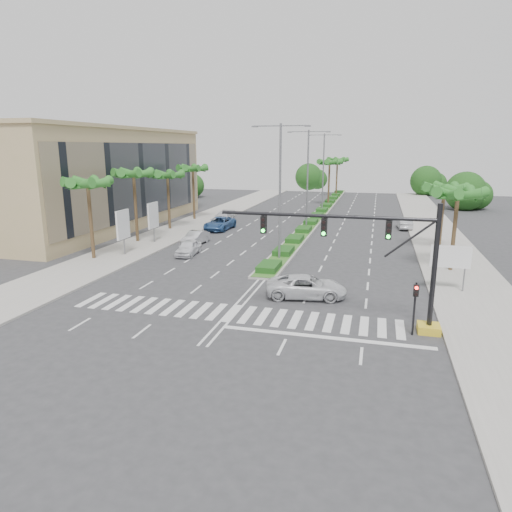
{
  "coord_description": "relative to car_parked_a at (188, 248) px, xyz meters",
  "views": [
    {
      "loc": [
        8.31,
        -25.38,
        10.07
      ],
      "look_at": [
        0.74,
        3.05,
        3.0
      ],
      "focal_mm": 32.0,
      "sensor_mm": 36.0,
      "label": 1
    }
  ],
  "objects": [
    {
      "name": "palm_median_a",
      "position": [
        8.8,
        41.12,
        6.47
      ],
      "size": [
        4.57,
        4.68,
        8.05
      ],
      "color": "brown",
      "rests_on": "ground"
    },
    {
      "name": "car_parked_a",
      "position": [
        0.0,
        0.0,
        0.0
      ],
      "size": [
        2.01,
        4.27,
        1.41
      ],
      "primitive_type": "imported",
      "rotation": [
        0.0,
        0.0,
        0.08
      ],
      "color": "silver",
      "rests_on": "ground"
    },
    {
      "name": "streetlight_far",
      "position": [
        8.8,
        32.12,
        6.1
      ],
      "size": [
        5.1,
        0.25,
        12.0
      ],
      "color": "slate",
      "rests_on": "ground"
    },
    {
      "name": "car_parked_d",
      "position": [
        -2.97,
        18.85,
        0.03
      ],
      "size": [
        2.07,
        5.1,
        1.48
      ],
      "primitive_type": "imported",
      "rotation": [
        0.0,
        0.0,
        -0.0
      ],
      "color": "silver",
      "rests_on": "ground"
    },
    {
      "name": "streetlight_mid",
      "position": [
        8.8,
        16.12,
        6.1
      ],
      "size": [
        5.1,
        0.25,
        12.0
      ],
      "color": "slate",
      "rests_on": "ground"
    },
    {
      "name": "streetlight_near",
      "position": [
        8.8,
        0.12,
        6.1
      ],
      "size": [
        5.1,
        0.25,
        12.0
      ],
      "color": "slate",
      "rests_on": "ground"
    },
    {
      "name": "palm_left_far",
      "position": [
        -7.7,
        12.12,
        5.79
      ],
      "size": [
        4.57,
        4.68,
        7.35
      ],
      "color": "brown",
      "rests_on": "ground"
    },
    {
      "name": "car_parked_b",
      "position": [
        -1.2,
        4.63,
        -0.0
      ],
      "size": [
        1.79,
        4.37,
        1.41
      ],
      "primitive_type": "imported",
      "rotation": [
        0.0,
        0.0,
        -0.07
      ],
      "color": "#B5B4B9",
      "rests_on": "ground"
    },
    {
      "name": "car_right",
      "position": [
        20.6,
        20.16,
        0.02
      ],
      "size": [
        1.82,
        4.48,
        1.45
      ],
      "primitive_type": "imported",
      "rotation": [
        0.0,
        0.0,
        3.21
      ],
      "color": "silver",
      "rests_on": "ground"
    },
    {
      "name": "building",
      "position": [
        -17.2,
        12.12,
        5.29
      ],
      "size": [
        12.0,
        36.0,
        12.0
      ],
      "primitive_type": "cube",
      "color": "tan",
      "rests_on": "ground"
    },
    {
      "name": "ground",
      "position": [
        8.8,
        -13.88,
        -0.71
      ],
      "size": [
        160.0,
        160.0,
        0.0
      ],
      "primitive_type": "plane",
      "color": "#333335",
      "rests_on": "ground"
    },
    {
      "name": "palm_left_mid",
      "position": [
        -7.7,
        4.12,
        6.37
      ],
      "size": [
        4.57,
        4.68,
        7.95
      ],
      "color": "brown",
      "rests_on": "ground"
    },
    {
      "name": "palm_left_end",
      "position": [
        -7.7,
        20.12,
        6.18
      ],
      "size": [
        4.57,
        4.68,
        7.75
      ],
      "color": "brown",
      "rests_on": "ground"
    },
    {
      "name": "palm_median_b",
      "position": [
        8.8,
        56.12,
        6.47
      ],
      "size": [
        4.57,
        4.68,
        8.05
      ],
      "color": "brown",
      "rests_on": "ground"
    },
    {
      "name": "median_grass",
      "position": [
        8.8,
        31.12,
        -0.49
      ],
      "size": [
        1.8,
        75.0,
        0.04
      ],
      "primitive_type": "cube",
      "color": "#2F6322",
      "rests_on": "median"
    },
    {
      "name": "palm_right_near",
      "position": [
        23.3,
        0.12,
        5.5
      ],
      "size": [
        4.57,
        4.68,
        7.05
      ],
      "color": "brown",
      "rests_on": "ground"
    },
    {
      "name": "billboard_near",
      "position": [
        -5.7,
        -1.88,
        2.26
      ],
      "size": [
        0.18,
        2.1,
        4.35
      ],
      "color": "slate",
      "rests_on": "ground"
    },
    {
      "name": "car_crossing",
      "position": [
        12.79,
        -9.6,
        0.05
      ],
      "size": [
        5.78,
        3.36,
        1.51
      ],
      "primitive_type": "imported",
      "rotation": [
        0.0,
        0.0,
        1.73
      ],
      "color": "silver",
      "rests_on": "ground"
    },
    {
      "name": "palm_left_near",
      "position": [
        -7.7,
        -3.88,
        5.98
      ],
      "size": [
        4.57,
        4.68,
        7.55
      ],
      "color": "brown",
      "rests_on": "ground"
    },
    {
      "name": "car_parked_c",
      "position": [
        -1.62,
        13.6,
        0.08
      ],
      "size": [
        2.88,
        5.78,
        1.57
      ],
      "primitive_type": "imported",
      "rotation": [
        0.0,
        0.0,
        -0.05
      ],
      "color": "#2C5288",
      "rests_on": "ground"
    },
    {
      "name": "footpath_left",
      "position": [
        -6.4,
        6.12,
        -0.63
      ],
      "size": [
        6.0,
        120.0,
        0.15
      ],
      "primitive_type": "cube",
      "color": "gray",
      "rests_on": "ground"
    },
    {
      "name": "median",
      "position": [
        8.8,
        31.12,
        -0.61
      ],
      "size": [
        2.2,
        75.0,
        0.2
      ],
      "primitive_type": "cube",
      "color": "gray",
      "rests_on": "ground"
    },
    {
      "name": "signal_gantry",
      "position": [
        18.07,
        -13.88,
        2.75
      ],
      "size": [
        12.6,
        1.2,
        7.2
      ],
      "color": "gold",
      "rests_on": "ground"
    },
    {
      "name": "direction_sign",
      "position": [
        22.3,
        -5.89,
        1.75
      ],
      "size": [
        2.7,
        0.11,
        3.4
      ],
      "color": "slate",
      "rests_on": "ground"
    },
    {
      "name": "billboard_far",
      "position": [
        -5.7,
        4.12,
        2.26
      ],
      "size": [
        0.18,
        2.1,
        4.35
      ],
      "color": "slate",
      "rests_on": "ground"
    },
    {
      "name": "palm_right_far",
      "position": [
        23.3,
        8.12,
        5.21
      ],
      "size": [
        4.57,
        4.68,
        6.75
      ],
      "color": "brown",
      "rests_on": "ground"
    },
    {
      "name": "pedestrian_signal",
      "position": [
        19.4,
        -14.56,
        1.34
      ],
      "size": [
        0.28,
        0.36,
        3.0
      ],
      "color": "black",
      "rests_on": "ground"
    },
    {
      "name": "footpath_right",
      "position": [
        24.0,
        6.12,
        -0.63
      ],
      "size": [
        6.0,
        120.0,
        0.15
      ],
      "primitive_type": "cube",
      "color": "gray",
      "rests_on": "ground"
    }
  ]
}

